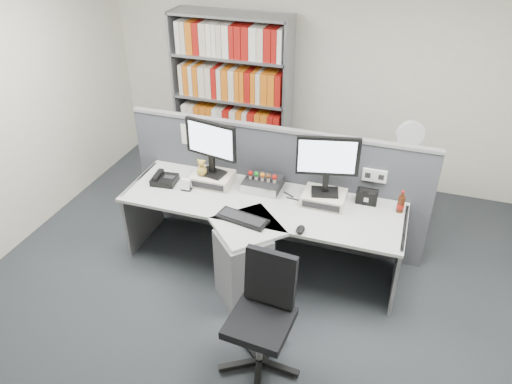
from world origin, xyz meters
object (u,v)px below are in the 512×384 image
(desk_phone, at_px, (164,179))
(filing_cabinet, at_px, (399,192))
(desktop_pc, at_px, (263,184))
(shelving_unit, at_px, (232,101))
(keyboard, at_px, (242,219))
(desk, at_px, (254,238))
(office_chair, at_px, (264,312))
(speaker, at_px, (367,197))
(desk_fan, at_px, (410,137))
(monitor_left, at_px, (211,144))
(monitor_right, at_px, (327,161))
(desk_calendar, at_px, (186,185))
(mouse, at_px, (301,229))
(cola_bottle, at_px, (401,204))

(desk_phone, bearing_deg, filing_cabinet, 27.80)
(desktop_pc, distance_m, shelving_unit, 1.65)
(desktop_pc, relative_size, keyboard, 0.72)
(desk, relative_size, office_chair, 2.74)
(speaker, xyz_separation_m, office_chair, (-0.54, -1.39, -0.28))
(desk_fan, bearing_deg, shelving_unit, 167.93)
(speaker, xyz_separation_m, filing_cabinet, (0.28, 0.90, -0.43))
(office_chair, bearing_deg, desk, 112.83)
(desk_phone, distance_m, filing_cabinet, 2.53)
(keyboard, distance_m, filing_cabinet, 2.01)
(desk_phone, bearing_deg, office_chair, -39.15)
(desk_fan, bearing_deg, keyboard, -129.96)
(monitor_left, bearing_deg, speaker, 4.66)
(desk_phone, distance_m, shelving_unit, 1.63)
(monitor_right, distance_m, speaker, 0.54)
(speaker, bearing_deg, office_chair, -111.33)
(desk_calendar, xyz_separation_m, office_chair, (1.12, -1.07, -0.26))
(monitor_right, height_order, desk_calendar, monitor_right)
(shelving_unit, xyz_separation_m, desk_fan, (2.10, -0.45, 0.04))
(speaker, bearing_deg, desk_calendar, -169.09)
(desk_phone, distance_m, desk_fan, 2.51)
(keyboard, relative_size, speaker, 2.52)
(mouse, relative_size, cola_bottle, 0.55)
(desk_calendar, relative_size, desk_fan, 0.23)
(desk, distance_m, filing_cabinet, 1.85)
(desk, bearing_deg, desk_calendar, 166.12)
(desk_calendar, height_order, cola_bottle, cola_bottle)
(speaker, relative_size, cola_bottle, 0.89)
(monitor_right, distance_m, shelving_unit, 2.07)
(monitor_left, distance_m, desktop_pc, 0.62)
(shelving_unit, bearing_deg, desk_calendar, -84.63)
(desk_calendar, bearing_deg, desk_phone, 168.60)
(desk_phone, relative_size, speaker, 1.32)
(desk_phone, relative_size, filing_cabinet, 0.36)
(desktop_pc, xyz_separation_m, shelving_unit, (-0.84, 1.40, 0.21))
(monitor_left, distance_m, cola_bottle, 1.80)
(shelving_unit, xyz_separation_m, office_chair, (1.27, -2.73, -0.47))
(desk_calendar, xyz_separation_m, shelving_unit, (-0.16, 1.66, 0.21))
(monitor_left, relative_size, keyboard, 1.13)
(desk_phone, bearing_deg, mouse, -13.68)
(mouse, bearing_deg, desk_fan, 63.75)
(mouse, height_order, shelving_unit, shelving_unit)
(desk_fan, distance_m, office_chair, 2.48)
(desk_calendar, relative_size, shelving_unit, 0.06)
(desktop_pc, bearing_deg, desk, -82.10)
(shelving_unit, height_order, office_chair, shelving_unit)
(monitor_left, bearing_deg, desk_phone, -162.03)
(monitor_right, height_order, desk_fan, monitor_right)
(speaker, xyz_separation_m, desk_fan, (0.28, 0.90, 0.23))
(desk, xyz_separation_m, filing_cabinet, (1.20, 1.40, -0.11))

